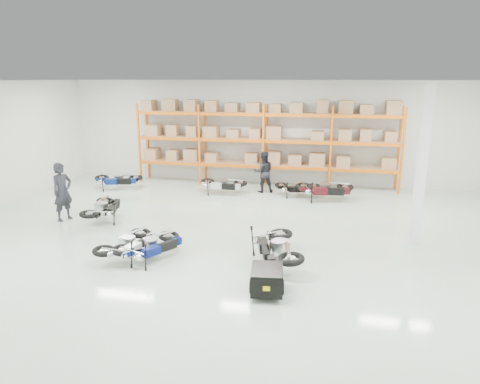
% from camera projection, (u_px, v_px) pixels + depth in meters
% --- Properties ---
extents(room, '(18.00, 18.00, 18.00)m').
position_uv_depth(room, '(233.00, 162.00, 12.23)').
color(room, silver).
rests_on(room, ground).
extents(pallet_rack, '(11.28, 0.98, 3.62)m').
position_uv_depth(pallet_rack, '(265.00, 134.00, 18.33)').
color(pallet_rack, orange).
rests_on(pallet_rack, ground).
extents(structural_column, '(0.25, 0.25, 4.50)m').
position_uv_depth(structural_column, '(422.00, 166.00, 11.71)').
color(structural_column, white).
rests_on(structural_column, ground).
extents(moto_blue_centre, '(1.62, 1.85, 1.08)m').
position_uv_depth(moto_blue_centre, '(151.00, 242.00, 11.01)').
color(moto_blue_centre, '#07124B').
rests_on(moto_blue_centre, ground).
extents(moto_silver_left, '(1.25, 1.85, 1.09)m').
position_uv_depth(moto_silver_left, '(129.00, 240.00, 11.13)').
color(moto_silver_left, silver).
rests_on(moto_silver_left, ground).
extents(moto_black_far_left, '(1.16, 1.90, 1.15)m').
position_uv_depth(moto_black_far_left, '(104.00, 205.00, 14.09)').
color(moto_black_far_left, black).
rests_on(moto_black_far_left, ground).
extents(moto_touring_right, '(1.43, 2.14, 1.27)m').
position_uv_depth(moto_touring_right, '(276.00, 242.00, 10.74)').
color(moto_touring_right, black).
rests_on(moto_touring_right, ground).
extents(trailer, '(0.77, 1.46, 0.60)m').
position_uv_depth(trailer, '(267.00, 280.00, 9.29)').
color(trailer, black).
rests_on(trailer, ground).
extents(moto_back_a, '(1.89, 1.21, 1.14)m').
position_uv_depth(moto_back_a, '(117.00, 177.00, 18.08)').
color(moto_back_a, navy).
rests_on(moto_back_a, ground).
extents(moto_back_b, '(1.72, 0.91, 1.09)m').
position_uv_depth(moto_back_b, '(222.00, 181.00, 17.35)').
color(moto_back_b, silver).
rests_on(moto_back_b, ground).
extents(moto_back_c, '(1.64, 0.96, 1.01)m').
position_uv_depth(moto_back_c, '(298.00, 185.00, 16.98)').
color(moto_back_c, black).
rests_on(moto_back_c, ground).
extents(moto_back_d, '(2.01, 1.15, 1.24)m').
position_uv_depth(moto_back_d, '(325.00, 186.00, 16.41)').
color(moto_back_d, '#410D15').
rests_on(moto_back_d, ground).
extents(person_left, '(0.68, 0.82, 1.93)m').
position_uv_depth(person_left, '(63.00, 192.00, 14.04)').
color(person_left, black).
rests_on(person_left, ground).
extents(person_back, '(0.97, 0.84, 1.70)m').
position_uv_depth(person_back, '(264.00, 172.00, 17.53)').
color(person_back, black).
rests_on(person_back, ground).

